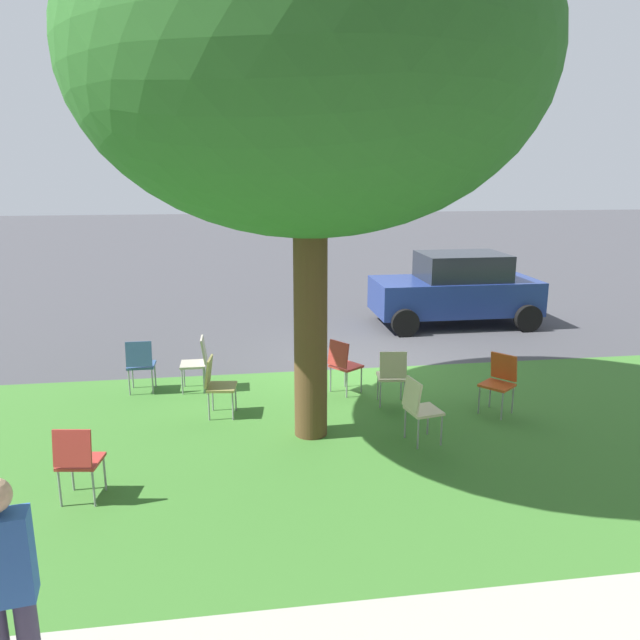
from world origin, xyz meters
TOP-DOWN VIEW (x-y plane):
  - ground at (0.00, 0.00)m, footprint 80.00×80.00m
  - grass_verge at (0.00, 3.20)m, footprint 48.00×6.00m
  - street_tree at (1.33, 2.84)m, footprint 5.67×5.67m
  - chair_0 at (-0.02, 3.32)m, footprint 0.49×0.49m
  - chair_1 at (0.63, 1.38)m, footprint 0.58×0.58m
  - chair_2 at (-1.50, 2.49)m, footprint 0.59×0.58m
  - chair_3 at (4.02, 4.23)m, footprint 0.47×0.48m
  - chair_4 at (2.60, 2.02)m, footprint 0.47×0.47m
  - chair_5 at (-0.01, 2.01)m, footprint 0.47×0.47m
  - chair_6 at (2.92, 0.89)m, footprint 0.43×0.42m
  - chair_7 at (3.81, 0.89)m, footprint 0.42×0.43m
  - parked_car at (-2.76, -2.68)m, footprint 3.70×1.92m
  - pedestrian_0 at (3.81, 6.91)m, footprint 0.39×0.25m

SIDE VIEW (x-z plane):
  - ground at x=0.00m, z-range 0.00..0.00m
  - grass_verge at x=0.00m, z-range 0.00..0.01m
  - chair_0 at x=-0.02m, z-range 0.08..0.96m
  - chair_1 at x=0.63m, z-range 0.08..0.96m
  - chair_2 at x=-1.50m, z-range 0.08..0.96m
  - chair_3 at x=4.02m, z-range 0.08..0.96m
  - chair_4 at x=2.60m, z-range 0.08..0.96m
  - chair_5 at x=-0.01m, z-range 0.08..0.96m
  - chair_6 at x=2.92m, z-range 0.08..0.96m
  - chair_7 at x=3.81m, z-range 0.08..0.96m
  - parked_car at x=-2.76m, z-range 0.01..1.66m
  - pedestrian_0 at x=3.81m, z-range 0.08..1.77m
  - street_tree at x=1.33m, z-range 1.32..8.18m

